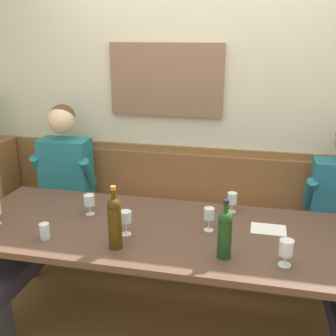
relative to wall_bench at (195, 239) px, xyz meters
name	(u,v)px	position (x,y,z in m)	size (l,w,h in m)	color
room_wall_back	(203,96)	(0.00, 0.26, 1.12)	(6.80, 0.12, 2.80)	beige
wood_wainscot_panel	(200,204)	(0.00, 0.21, 0.22)	(6.80, 0.03, 0.99)	brown
wall_bench	(195,239)	(0.00, 0.00, 0.00)	(2.95, 0.42, 0.94)	brown
dining_table	(178,240)	(0.00, -0.75, 0.39)	(2.65, 0.91, 0.74)	brown
person_left_seat	(46,205)	(-1.08, -0.38, 0.37)	(0.50, 1.37, 1.34)	#34363F
wine_bottle_clear_water	(225,233)	(0.30, -0.99, 0.60)	(0.08, 0.08, 0.33)	#193E17
wine_bottle_green_tall	(115,221)	(-0.30, -1.02, 0.62)	(0.08, 0.08, 0.36)	#3E2B09
wine_glass_mid_left	(286,249)	(0.61, -1.01, 0.55)	(0.07, 0.07, 0.14)	silver
wine_glass_near_bucket	(89,201)	(-0.61, -0.65, 0.56)	(0.07, 0.07, 0.14)	silver
wine_glass_mid_right	(126,218)	(-0.29, -0.87, 0.57)	(0.07, 0.07, 0.15)	silver
wine_glass_center_rear	(232,199)	(0.30, -0.41, 0.55)	(0.06, 0.06, 0.13)	silver
wine_glass_right_end	(209,214)	(0.18, -0.71, 0.56)	(0.06, 0.06, 0.15)	silver
water_tumbler_center	(45,231)	(-0.73, -1.01, 0.51)	(0.06, 0.06, 0.09)	silver
tasting_sheet_left_guest	(268,229)	(0.53, -0.62, 0.46)	(0.21, 0.15, 0.00)	white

